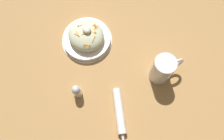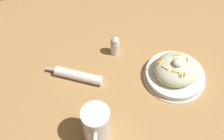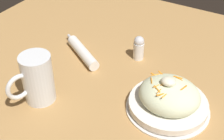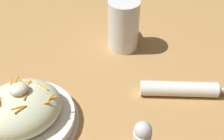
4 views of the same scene
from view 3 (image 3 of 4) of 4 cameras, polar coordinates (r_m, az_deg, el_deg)
ground_plane at (r=0.88m, az=1.02°, el=-7.30°), size 1.43×1.43×0.00m
salad_plate at (r=0.87m, az=10.15°, el=-5.14°), size 0.23×0.23×0.11m
beer_mug at (r=0.90m, az=-13.23°, el=-1.93°), size 0.09×0.14×0.14m
napkin_roll at (r=1.07m, az=-5.33°, el=3.22°), size 0.20×0.13×0.04m
salt_shaker at (r=1.05m, az=4.81°, el=4.03°), size 0.04×0.04×0.08m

